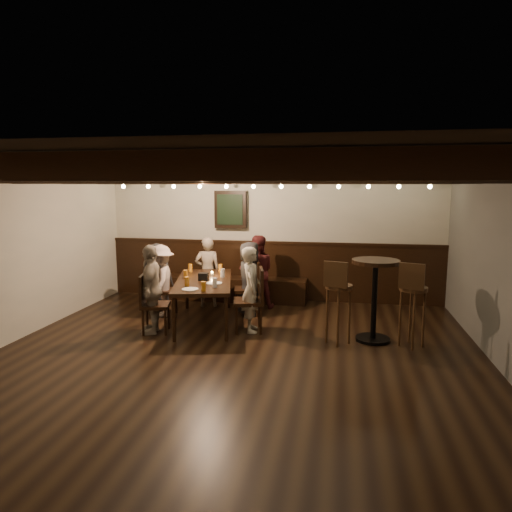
% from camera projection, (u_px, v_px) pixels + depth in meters
% --- Properties ---
extents(room, '(7.00, 7.00, 7.00)m').
position_uv_depth(room, '(244.00, 254.00, 7.67)').
color(room, black).
rests_on(room, ground).
extents(dining_table, '(1.27, 2.05, 0.71)m').
position_uv_depth(dining_table, '(204.00, 283.00, 7.31)').
color(dining_table, black).
rests_on(dining_table, floor).
extents(chair_left_near, '(0.50, 0.50, 0.92)m').
position_uv_depth(chair_left_near, '(164.00, 300.00, 7.78)').
color(chair_left_near, black).
rests_on(chair_left_near, floor).
extents(chair_left_far, '(0.49, 0.49, 0.89)m').
position_uv_depth(chair_left_far, '(155.00, 315.00, 6.89)').
color(chair_left_far, black).
rests_on(chair_left_far, floor).
extents(chair_right_near, '(0.51, 0.51, 0.93)m').
position_uv_depth(chair_right_near, '(248.00, 298.00, 7.85)').
color(chair_right_near, black).
rests_on(chair_right_near, floor).
extents(chair_right_far, '(0.53, 0.53, 0.97)m').
position_uv_depth(chair_right_far, '(250.00, 312.00, 6.96)').
color(chair_right_far, black).
rests_on(chair_right_far, floor).
extents(person_bench_left, '(0.66, 0.51, 1.20)m').
position_uv_depth(person_bench_left, '(157.00, 276.00, 8.17)').
color(person_bench_left, '#2B2B2E').
rests_on(person_bench_left, floor).
extents(person_bench_centre, '(0.53, 0.41, 1.29)m').
position_uv_depth(person_bench_centre, '(208.00, 272.00, 8.35)').
color(person_bench_centre, gray).
rests_on(person_bench_centre, floor).
extents(person_bench_right, '(0.74, 0.64, 1.33)m').
position_uv_depth(person_bench_right, '(257.00, 272.00, 8.24)').
color(person_bench_right, '#581E20').
rests_on(person_bench_right, floor).
extents(person_left_near, '(0.62, 0.87, 1.22)m').
position_uv_depth(person_left_near, '(161.00, 281.00, 7.73)').
color(person_left_near, '#B39E98').
rests_on(person_left_near, floor).
extents(person_left_far, '(0.50, 0.84, 1.35)m').
position_uv_depth(person_left_far, '(152.00, 289.00, 6.83)').
color(person_left_far, gray).
rests_on(person_left_far, floor).
extents(person_right_near, '(0.53, 0.70, 1.27)m').
position_uv_depth(person_right_near, '(250.00, 279.00, 7.79)').
color(person_right_near, '#252527').
rests_on(person_right_near, floor).
extents(person_right_far, '(0.41, 0.53, 1.30)m').
position_uv_depth(person_right_far, '(252.00, 289.00, 6.90)').
color(person_right_far, '#B8B19B').
rests_on(person_right_far, floor).
extents(pint_a, '(0.07, 0.07, 0.14)m').
position_uv_depth(pint_a, '(190.00, 268.00, 7.97)').
color(pint_a, '#BF7219').
rests_on(pint_a, dining_table).
extents(pint_b, '(0.07, 0.07, 0.14)m').
position_uv_depth(pint_b, '(221.00, 268.00, 7.94)').
color(pint_b, '#BF7219').
rests_on(pint_b, dining_table).
extents(pint_c, '(0.07, 0.07, 0.14)m').
position_uv_depth(pint_c, '(185.00, 274.00, 7.38)').
color(pint_c, '#BF7219').
rests_on(pint_c, dining_table).
extents(pint_d, '(0.07, 0.07, 0.14)m').
position_uv_depth(pint_d, '(223.00, 273.00, 7.50)').
color(pint_d, silver).
rests_on(pint_d, dining_table).
extents(pint_e, '(0.07, 0.07, 0.14)m').
position_uv_depth(pint_e, '(187.00, 281.00, 6.84)').
color(pint_e, '#BF7219').
rests_on(pint_e, dining_table).
extents(pint_f, '(0.07, 0.07, 0.14)m').
position_uv_depth(pint_f, '(215.00, 283.00, 6.76)').
color(pint_f, silver).
rests_on(pint_f, dining_table).
extents(pint_g, '(0.07, 0.07, 0.14)m').
position_uv_depth(pint_g, '(203.00, 286.00, 6.50)').
color(pint_g, '#BF7219').
rests_on(pint_g, dining_table).
extents(plate_near, '(0.24, 0.24, 0.01)m').
position_uv_depth(plate_near, '(190.00, 289.00, 6.60)').
color(plate_near, white).
rests_on(plate_near, dining_table).
extents(plate_far, '(0.24, 0.24, 0.01)m').
position_uv_depth(plate_far, '(214.00, 283.00, 7.01)').
color(plate_far, white).
rests_on(plate_far, dining_table).
extents(condiment_caddy, '(0.15, 0.10, 0.12)m').
position_uv_depth(condiment_caddy, '(203.00, 277.00, 7.24)').
color(condiment_caddy, black).
rests_on(condiment_caddy, dining_table).
extents(candle, '(0.05, 0.05, 0.05)m').
position_uv_depth(candle, '(212.00, 275.00, 7.60)').
color(candle, beige).
rests_on(candle, dining_table).
extents(high_top_table, '(0.66, 0.66, 1.18)m').
position_uv_depth(high_top_table, '(375.00, 288.00, 6.45)').
color(high_top_table, black).
rests_on(high_top_table, floor).
extents(bar_stool_left, '(0.40, 0.42, 1.20)m').
position_uv_depth(bar_stool_left, '(338.00, 313.00, 6.39)').
color(bar_stool_left, '#322010').
rests_on(bar_stool_left, floor).
extents(bar_stool_right, '(0.41, 0.43, 1.20)m').
position_uv_depth(bar_stool_right, '(412.00, 315.00, 6.25)').
color(bar_stool_right, '#322010').
rests_on(bar_stool_right, floor).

